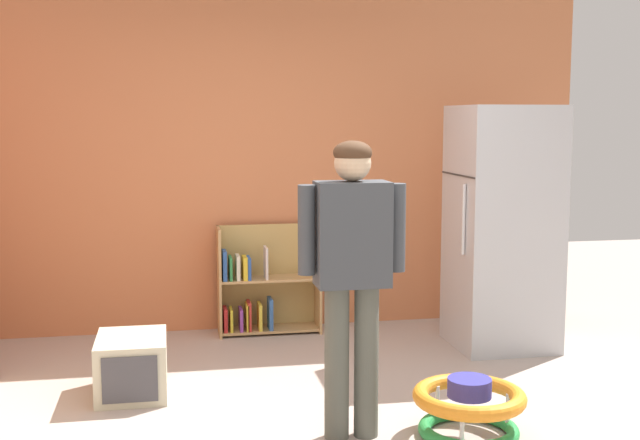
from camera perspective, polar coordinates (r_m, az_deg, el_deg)
name	(u,v)px	position (r m, az deg, el deg)	size (l,w,h in m)	color
ground_plane	(317,436)	(4.45, -0.24, -15.07)	(12.00, 12.00, 0.00)	#AC9B90
back_wall	(264,161)	(6.43, -4.01, 4.22)	(5.20, 0.06, 2.70)	#C47147
refrigerator	(502,227)	(6.05, 12.82, -0.52)	(0.73, 0.68, 1.78)	#B7BABF
bookshelf	(262,287)	(6.37, -4.13, -4.74)	(0.80, 0.28, 0.85)	tan
standing_person	(352,263)	(4.18, 2.29, -3.06)	(0.57, 0.22, 1.58)	#50534A
baby_walker	(469,408)	(4.46, 10.53, -12.98)	(0.60, 0.60, 0.32)	green
pet_carrier	(132,366)	(5.14, -13.22, -10.04)	(0.42, 0.55, 0.36)	beige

